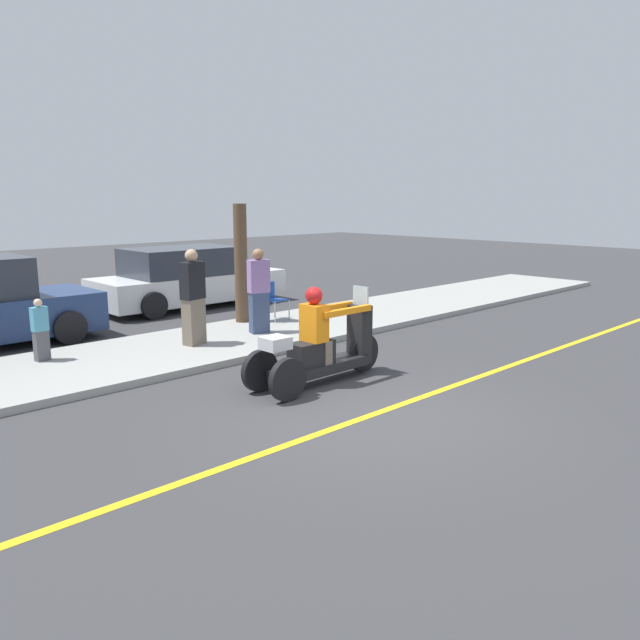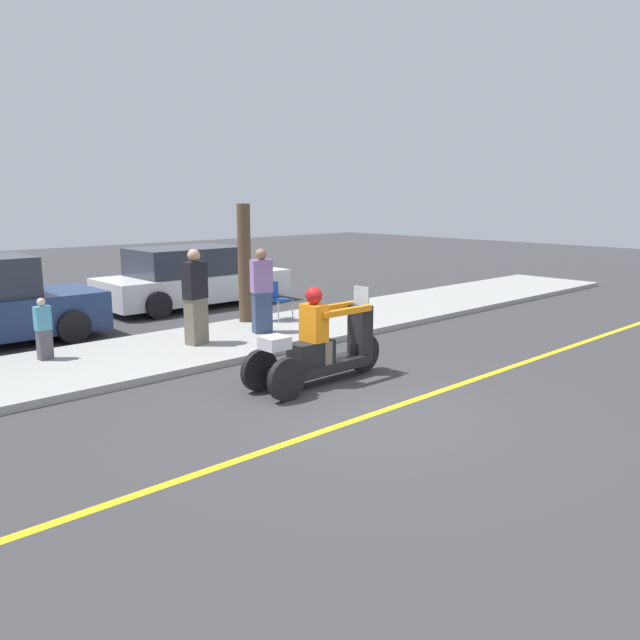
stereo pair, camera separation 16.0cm
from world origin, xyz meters
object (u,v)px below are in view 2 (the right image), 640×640
Objects in this scene: spectator_near_curb at (262,292)px; folding_chair_set_back at (275,297)px; motorcycle_trike at (320,349)px; spectator_with_child at (195,299)px; parked_car_lot_center at (192,278)px; tree_trunk at (244,263)px; spectator_mid_group at (43,330)px.

folding_chair_set_back is at bearing 40.39° from spectator_near_curb.
spectator_near_curb reaches higher than motorcycle_trike.
spectator_with_child is 0.36× the size of parked_car_lot_center.
spectator_near_curb is 0.66× the size of tree_trunk.
spectator_mid_group is at bearing -178.87° from folding_chair_set_back.
parked_car_lot_center is at bearing 80.00° from tree_trunk.
folding_chair_set_back is 0.17× the size of parked_car_lot_center.
folding_chair_set_back is at bearing 60.07° from motorcycle_trike.
folding_chair_set_back is (2.24, 3.88, 0.09)m from motorcycle_trike.
spectator_with_child is at bearing -149.57° from tree_trunk.
tree_trunk reaches higher than spectator_with_child.
folding_chair_set_back is (4.94, 0.10, 0.01)m from spectator_mid_group.
parked_car_lot_center is (0.97, 4.20, -0.20)m from spectator_near_curb.
spectator_with_child is (-0.26, 3.04, 0.43)m from motorcycle_trike.
motorcycle_trike is 3.08m from spectator_with_child.
folding_chair_set_back is (2.50, 0.84, -0.33)m from spectator_with_child.
motorcycle_trike is 7.54m from parked_car_lot_center.
spectator_near_curb is 4.31m from parked_car_lot_center.
tree_trunk is at bearing 154.43° from folding_chair_set_back.
spectator_with_child reaches higher than folding_chair_set_back.
motorcycle_trike is at bearing -111.57° from tree_trunk.
spectator_with_child is 2.25m from tree_trunk.
spectator_near_curb is 1.61× the size of spectator_mid_group.
tree_trunk is at bearing 4.98° from spectator_mid_group.
spectator_with_child is 1.69× the size of spectator_mid_group.
spectator_mid_group is (-3.92, 0.77, -0.31)m from spectator_near_curb.
spectator_near_curb is 0.96× the size of spectator_with_child.
spectator_near_curb is 1.37m from folding_chair_set_back.
spectator_near_curb is at bearing -1.04° from spectator_with_child.
parked_car_lot_center is at bearing 90.89° from folding_chair_set_back.
spectator_mid_group is at bearing -175.02° from tree_trunk.
motorcycle_trike reaches higher than spectator_mid_group.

